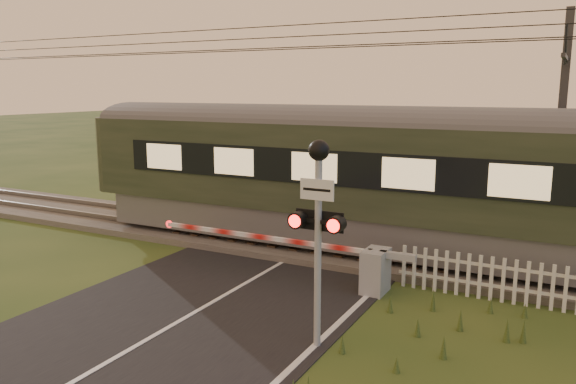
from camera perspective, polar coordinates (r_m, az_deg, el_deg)
The scene contains 8 objects.
ground at distance 10.83m, azimuth -13.13°, elevation -13.95°, with size 160.00×160.00×0.00m, color #264018.
road at distance 10.66m, azimuth -13.90°, elevation -14.34°, with size 6.00×140.00×0.03m.
track_bed at distance 15.97m, azimuth 2.25°, elevation -5.39°, with size 140.00×3.40×0.39m.
overhead_wires at distance 15.42m, azimuth 2.41°, elevation 15.29°, with size 120.00×0.62×0.62m.
boom_gate at distance 12.64m, azimuth 7.33°, elevation -7.47°, with size 6.69×0.75×1.00m.
crossing_signal at distance 9.35m, azimuth 3.09°, elevation -1.56°, with size 0.92×0.36×3.61m.
picket_fence at distance 12.71m, azimuth 19.96°, elevation -8.25°, with size 4.00×0.08×0.96m.
catenary_mast at distance 16.15m, azimuth 25.91°, elevation 5.62°, with size 0.20×2.45×6.44m.
Camera 1 is at (6.56, -7.39, 4.43)m, focal length 35.00 mm.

